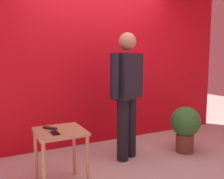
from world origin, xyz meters
TOP-DOWN VIEW (x-y plane):
  - ground_plane at (0.00, 0.00)m, footprint 12.00×12.00m
  - back_wall_red at (0.00, 1.38)m, footprint 4.88×0.12m
  - standing_person at (0.03, 0.53)m, footprint 0.66×0.42m
  - side_table at (-1.00, 0.16)m, footprint 0.50×0.50m
  - cell_phone at (-1.08, 0.06)m, footprint 0.07×0.15m
  - tv_remote at (-1.09, 0.25)m, footprint 0.13×0.16m
  - potted_plant at (0.92, 0.33)m, footprint 0.44×0.44m

SIDE VIEW (x-z plane):
  - ground_plane at x=0.00m, z-range 0.00..0.00m
  - potted_plant at x=0.92m, z-range 0.06..0.75m
  - side_table at x=-1.00m, z-range 0.21..0.85m
  - cell_phone at x=-1.08m, z-range 0.64..0.65m
  - tv_remote at x=-1.09m, z-range 0.64..0.66m
  - standing_person at x=0.03m, z-range 0.10..1.84m
  - back_wall_red at x=0.00m, z-range 0.00..3.25m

